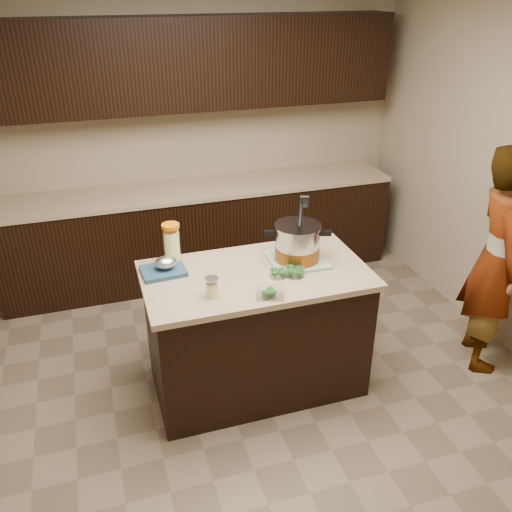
{
  "coord_description": "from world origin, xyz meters",
  "views": [
    {
      "loc": [
        -0.93,
        -2.91,
        2.59
      ],
      "look_at": [
        0.0,
        0.0,
        1.02
      ],
      "focal_mm": 38.0,
      "sensor_mm": 36.0,
      "label": 1
    }
  ],
  "objects_px": {
    "stock_pot": "(297,245)",
    "lemonade_pitcher": "(172,246)",
    "person": "(497,261)",
    "island": "(256,330)"
  },
  "relations": [
    {
      "from": "stock_pot",
      "to": "lemonade_pitcher",
      "type": "bearing_deg",
      "value": -177.71
    },
    {
      "from": "lemonade_pitcher",
      "to": "person",
      "type": "xyz_separation_m",
      "value": [
        2.19,
        -0.52,
        -0.2
      ]
    },
    {
      "from": "island",
      "to": "stock_pot",
      "type": "relative_size",
      "value": 3.28
    },
    {
      "from": "lemonade_pitcher",
      "to": "person",
      "type": "relative_size",
      "value": 0.17
    },
    {
      "from": "person",
      "to": "island",
      "type": "bearing_deg",
      "value": 106.11
    },
    {
      "from": "lemonade_pitcher",
      "to": "stock_pot",
      "type": "bearing_deg",
      "value": -15.58
    },
    {
      "from": "island",
      "to": "lemonade_pitcher",
      "type": "relative_size",
      "value": 5.2
    },
    {
      "from": "stock_pot",
      "to": "person",
      "type": "xyz_separation_m",
      "value": [
        1.39,
        -0.3,
        -0.19
      ]
    },
    {
      "from": "stock_pot",
      "to": "lemonade_pitcher",
      "type": "distance_m",
      "value": 0.82
    },
    {
      "from": "stock_pot",
      "to": "person",
      "type": "distance_m",
      "value": 1.44
    }
  ]
}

